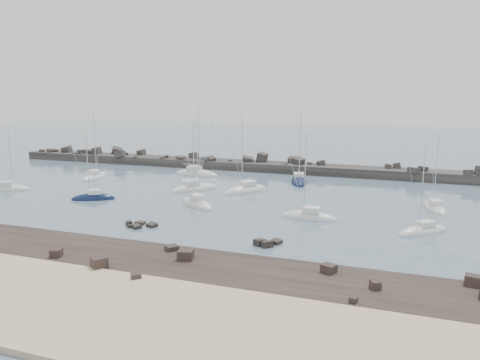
{
  "coord_description": "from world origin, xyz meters",
  "views": [
    {
      "loc": [
        28.19,
        -60.19,
        16.95
      ],
      "look_at": [
        2.07,
        12.0,
        2.62
      ],
      "focal_mm": 35.0,
      "sensor_mm": 36.0,
      "label": 1
    }
  ],
  "objects_px": {
    "sailboat_0": "(10,189)",
    "sailboat_3": "(194,189)",
    "sailboat_2": "(93,199)",
    "sailboat_10": "(423,232)",
    "sailboat_7": "(299,182)",
    "sailboat_8": "(309,218)",
    "sailboat_5": "(197,205)",
    "sailboat_9": "(435,209)",
    "sailboat_4": "(196,174)",
    "sailboat_6": "(246,191)",
    "sailboat_1": "(95,177)"
  },
  "relations": [
    {
      "from": "sailboat_3",
      "to": "sailboat_4",
      "type": "distance_m",
      "value": 15.27
    },
    {
      "from": "sailboat_7",
      "to": "sailboat_3",
      "type": "bearing_deg",
      "value": -140.52
    },
    {
      "from": "sailboat_2",
      "to": "sailboat_10",
      "type": "bearing_deg",
      "value": -1.55
    },
    {
      "from": "sailboat_2",
      "to": "sailboat_3",
      "type": "xyz_separation_m",
      "value": [
        12.07,
        12.44,
        -0.0
      ]
    },
    {
      "from": "sailboat_4",
      "to": "sailboat_9",
      "type": "relative_size",
      "value": 1.26
    },
    {
      "from": "sailboat_0",
      "to": "sailboat_5",
      "type": "relative_size",
      "value": 0.84
    },
    {
      "from": "sailboat_8",
      "to": "sailboat_9",
      "type": "bearing_deg",
      "value": 34.68
    },
    {
      "from": "sailboat_6",
      "to": "sailboat_8",
      "type": "xyz_separation_m",
      "value": [
        13.99,
        -13.92,
        -0.01
      ]
    },
    {
      "from": "sailboat_5",
      "to": "sailboat_10",
      "type": "xyz_separation_m",
      "value": [
        32.18,
        -3.24,
        -0.03
      ]
    },
    {
      "from": "sailboat_3",
      "to": "sailboat_6",
      "type": "relative_size",
      "value": 0.96
    },
    {
      "from": "sailboat_0",
      "to": "sailboat_3",
      "type": "xyz_separation_m",
      "value": [
        30.67,
        11.27,
        0.01
      ]
    },
    {
      "from": "sailboat_3",
      "to": "sailboat_4",
      "type": "height_order",
      "value": "sailboat_4"
    },
    {
      "from": "sailboat_3",
      "to": "sailboat_0",
      "type": "bearing_deg",
      "value": -159.83
    },
    {
      "from": "sailboat_1",
      "to": "sailboat_6",
      "type": "distance_m",
      "value": 33.02
    },
    {
      "from": "sailboat_8",
      "to": "sailboat_4",
      "type": "bearing_deg",
      "value": 138.16
    },
    {
      "from": "sailboat_2",
      "to": "sailboat_0",
      "type": "bearing_deg",
      "value": 176.39
    },
    {
      "from": "sailboat_1",
      "to": "sailboat_9",
      "type": "relative_size",
      "value": 1.13
    },
    {
      "from": "sailboat_8",
      "to": "sailboat_0",
      "type": "bearing_deg",
      "value": 179.02
    },
    {
      "from": "sailboat_3",
      "to": "sailboat_10",
      "type": "height_order",
      "value": "sailboat_3"
    },
    {
      "from": "sailboat_8",
      "to": "sailboat_9",
      "type": "height_order",
      "value": "sailboat_8"
    },
    {
      "from": "sailboat_0",
      "to": "sailboat_7",
      "type": "relative_size",
      "value": 0.78
    },
    {
      "from": "sailboat_7",
      "to": "sailboat_8",
      "type": "distance_m",
      "value": 26.28
    },
    {
      "from": "sailboat_5",
      "to": "sailboat_1",
      "type": "bearing_deg",
      "value": 153.91
    },
    {
      "from": "sailboat_5",
      "to": "sailboat_8",
      "type": "distance_m",
      "value": 17.7
    },
    {
      "from": "sailboat_5",
      "to": "sailboat_7",
      "type": "bearing_deg",
      "value": 66.09
    },
    {
      "from": "sailboat_5",
      "to": "sailboat_9",
      "type": "bearing_deg",
      "value": 15.94
    },
    {
      "from": "sailboat_3",
      "to": "sailboat_5",
      "type": "bearing_deg",
      "value": -62.76
    },
    {
      "from": "sailboat_4",
      "to": "sailboat_5",
      "type": "height_order",
      "value": "sailboat_4"
    },
    {
      "from": "sailboat_0",
      "to": "sailboat_3",
      "type": "bearing_deg",
      "value": 20.17
    },
    {
      "from": "sailboat_8",
      "to": "sailboat_10",
      "type": "relative_size",
      "value": 1.07
    },
    {
      "from": "sailboat_8",
      "to": "sailboat_5",
      "type": "bearing_deg",
      "value": 174.68
    },
    {
      "from": "sailboat_6",
      "to": "sailboat_10",
      "type": "height_order",
      "value": "sailboat_6"
    },
    {
      "from": "sailboat_6",
      "to": "sailboat_3",
      "type": "bearing_deg",
      "value": -169.16
    },
    {
      "from": "sailboat_1",
      "to": "sailboat_7",
      "type": "bearing_deg",
      "value": 13.13
    },
    {
      "from": "sailboat_2",
      "to": "sailboat_7",
      "type": "xyz_separation_m",
      "value": [
        27.98,
        25.55,
        -0.0
      ]
    },
    {
      "from": "sailboat_1",
      "to": "sailboat_9",
      "type": "bearing_deg",
      "value": -4.18
    },
    {
      "from": "sailboat_0",
      "to": "sailboat_10",
      "type": "height_order",
      "value": "sailboat_10"
    },
    {
      "from": "sailboat_2",
      "to": "sailboat_8",
      "type": "bearing_deg",
      "value": 0.42
    },
    {
      "from": "sailboat_0",
      "to": "sailboat_2",
      "type": "bearing_deg",
      "value": -3.61
    },
    {
      "from": "sailboat_5",
      "to": "sailboat_6",
      "type": "xyz_separation_m",
      "value": [
        3.63,
        12.28,
        -0.0
      ]
    },
    {
      "from": "sailboat_5",
      "to": "sailboat_0",
      "type": "bearing_deg",
      "value": -178.85
    },
    {
      "from": "sailboat_9",
      "to": "sailboat_3",
      "type": "bearing_deg",
      "value": 178.82
    },
    {
      "from": "sailboat_5",
      "to": "sailboat_6",
      "type": "relative_size",
      "value": 0.93
    },
    {
      "from": "sailboat_8",
      "to": "sailboat_6",
      "type": "bearing_deg",
      "value": 135.16
    },
    {
      "from": "sailboat_1",
      "to": "sailboat_3",
      "type": "height_order",
      "value": "sailboat_3"
    },
    {
      "from": "sailboat_1",
      "to": "sailboat_7",
      "type": "distance_m",
      "value": 40.88
    },
    {
      "from": "sailboat_8",
      "to": "sailboat_9",
      "type": "xyz_separation_m",
      "value": [
        16.43,
        11.37,
        -0.01
      ]
    },
    {
      "from": "sailboat_0",
      "to": "sailboat_7",
      "type": "xyz_separation_m",
      "value": [
        46.58,
        24.37,
        0.01
      ]
    },
    {
      "from": "sailboat_9",
      "to": "sailboat_0",
      "type": "bearing_deg",
      "value": -171.52
    },
    {
      "from": "sailboat_7",
      "to": "sailboat_10",
      "type": "xyz_separation_m",
      "value": [
        21.7,
        -26.89,
        -0.02
      ]
    }
  ]
}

